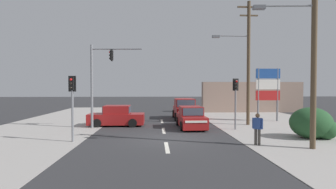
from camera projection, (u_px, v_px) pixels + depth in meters
The scene contains 18 objects.
ground_plane at pixel (165, 139), 14.81m from camera, with size 140.00×140.00×0.00m, color #303033.
lane_dash_near at pixel (167, 147), 12.81m from camera, with size 0.20×2.40×0.01m, color silver.
lane_dash_mid at pixel (164, 131), 17.81m from camera, with size 0.20×2.40×0.01m, color silver.
lane_dash_far at pixel (162, 121), 22.80m from camera, with size 0.20×2.40×0.01m, color silver.
kerb_right_verge at pixel (300, 132), 17.24m from camera, with size 10.00×44.00×0.02m, color #A39E99.
kerb_left_verge at pixel (42, 129), 18.39m from camera, with size 8.00×40.00×0.02m, color #A39E99.
utility_pole_foreground_right at pixel (311, 42), 12.34m from camera, with size 3.78×0.45×9.42m.
utility_pole_midground_right at pixel (247, 59), 20.35m from camera, with size 3.78×0.36×9.62m.
traffic_signal_mast at pixel (99, 75), 18.77m from camera, with size 3.69×0.44×6.00m.
pedestal_signal_right_kerb at pixel (236, 95), 18.12m from camera, with size 0.44×0.31×3.56m.
pedestal_signal_left_kerb at pixel (72, 97), 14.00m from camera, with size 0.43×0.31×3.56m.
shopping_plaza_sign at pixel (268, 87), 22.67m from camera, with size 2.10×0.16×4.60m.
roadside_bush at pixel (313, 124), 15.05m from camera, with size 2.49×2.13×1.79m.
shopfront_wall_far at pixel (252, 97), 31.27m from camera, with size 12.00×1.00×3.60m, color gray.
sedan_kerbside_parked at pixel (191, 118), 19.07m from camera, with size 1.97×4.28×1.56m.
suv_oncoming_mid at pixel (184, 109), 24.54m from camera, with size 2.07×4.54×1.90m.
sedan_crossing_left at pixel (117, 117), 20.06m from camera, with size 4.25×1.90×1.56m.
pedestrian_at_kerb at pixel (257, 127), 13.23m from camera, with size 0.42×0.42×1.63m.
Camera 1 is at (-0.56, -14.73, 2.93)m, focal length 28.00 mm.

